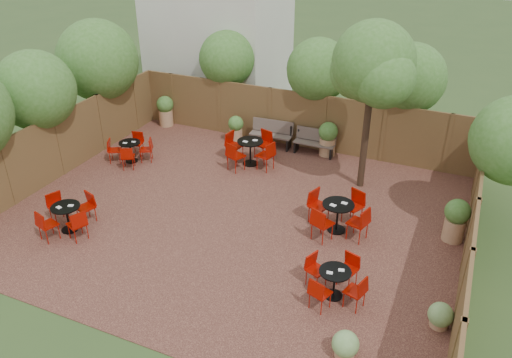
% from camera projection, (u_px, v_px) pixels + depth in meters
% --- Properties ---
extents(ground, '(80.00, 80.00, 0.00)m').
position_uv_depth(ground, '(234.00, 215.00, 14.30)').
color(ground, '#354F23').
rests_on(ground, ground).
extents(courtyard_paving, '(12.00, 10.00, 0.02)m').
position_uv_depth(courtyard_paving, '(234.00, 215.00, 14.29)').
color(courtyard_paving, '#351A15').
rests_on(courtyard_paving, ground).
extents(fence_back, '(12.00, 0.08, 2.00)m').
position_uv_depth(fence_back, '(297.00, 119.00, 17.82)').
color(fence_back, brown).
rests_on(fence_back, ground).
extents(fence_left, '(0.08, 10.00, 2.00)m').
position_uv_depth(fence_left, '(59.00, 146.00, 15.94)').
color(fence_left, brown).
rests_on(fence_left, ground).
extents(fence_right, '(0.08, 10.00, 2.00)m').
position_uv_depth(fence_right, '(470.00, 236.00, 11.69)').
color(fence_right, brown).
rests_on(fence_right, ground).
extents(neighbour_building, '(5.00, 4.00, 8.00)m').
position_uv_depth(neighbour_building, '(218.00, 5.00, 20.38)').
color(neighbour_building, beige).
rests_on(neighbour_building, ground).
extents(overhang_foliage, '(15.79, 10.83, 2.79)m').
position_uv_depth(overhang_foliage, '(175.00, 84.00, 15.68)').
color(overhang_foliage, '#386822').
rests_on(overhang_foliage, ground).
extents(courtyard_tree, '(2.52, 2.42, 4.96)m').
position_uv_depth(courtyard_tree, '(373.00, 68.00, 13.98)').
color(courtyard_tree, black).
rests_on(courtyard_tree, courtyard_paving).
extents(park_bench_left, '(1.51, 0.56, 0.92)m').
position_uv_depth(park_bench_left, '(272.00, 133.00, 18.04)').
color(park_bench_left, brown).
rests_on(park_bench_left, courtyard_paving).
extents(park_bench_right, '(1.40, 0.45, 0.87)m').
position_uv_depth(park_bench_right, '(315.00, 142.00, 17.49)').
color(park_bench_right, brown).
rests_on(park_bench_right, courtyard_paving).
extents(bistro_tables, '(9.47, 7.09, 0.96)m').
position_uv_depth(bistro_tables, '(228.00, 192.00, 14.51)').
color(bistro_tables, black).
rests_on(bistro_tables, courtyard_paving).
extents(planters, '(11.46, 4.12, 1.18)m').
position_uv_depth(planters, '(287.00, 144.00, 16.89)').
color(planters, '#A47852').
rests_on(planters, courtyard_paving).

